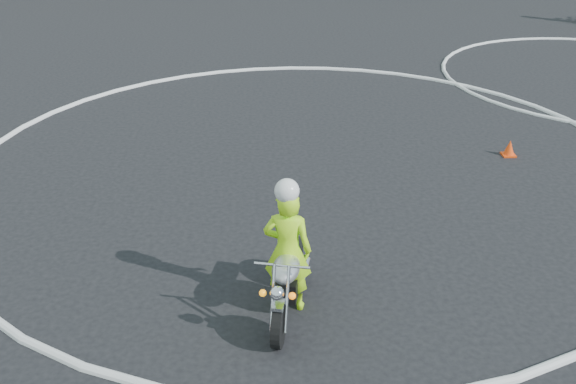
{
  "coord_description": "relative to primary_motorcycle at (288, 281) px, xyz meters",
  "views": [
    {
      "loc": [
        -0.75,
        -7.7,
        4.79
      ],
      "look_at": [
        -0.45,
        -0.43,
        1.1
      ],
      "focal_mm": 40.0,
      "sensor_mm": 36.0,
      "label": 1
    }
  ],
  "objects": [
    {
      "name": "ground",
      "position": [
        0.5,
        1.46,
        -0.45
      ],
      "size": [
        120.0,
        120.0,
        0.0
      ],
      "primitive_type": "plane",
      "color": "black",
      "rests_on": "ground"
    },
    {
      "name": "course_markings",
      "position": [
        2.66,
        5.81,
        -0.45
      ],
      "size": [
        19.05,
        19.05,
        0.12
      ],
      "color": "silver",
      "rests_on": "ground"
    },
    {
      "name": "primary_motorcycle",
      "position": [
        0.0,
        0.0,
        0.0
      ],
      "size": [
        0.71,
        1.76,
        0.93
      ],
      "rotation": [
        0.0,
        0.0,
        -0.2
      ],
      "color": "black",
      "rests_on": "ground"
    },
    {
      "name": "rider_primary_grp",
      "position": [
        0.0,
        0.13,
        0.38
      ],
      "size": [
        0.64,
        0.48,
        1.73
      ],
      "rotation": [
        0.0,
        0.0,
        -0.2
      ],
      "color": "#B5FF1A",
      "rests_on": "ground"
    },
    {
      "name": "traffic_cones",
      "position": [
        4.73,
        4.72,
        -0.32
      ],
      "size": [
        24.22,
        12.09,
        0.3
      ],
      "color": "#FD430D",
      "rests_on": "ground"
    }
  ]
}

